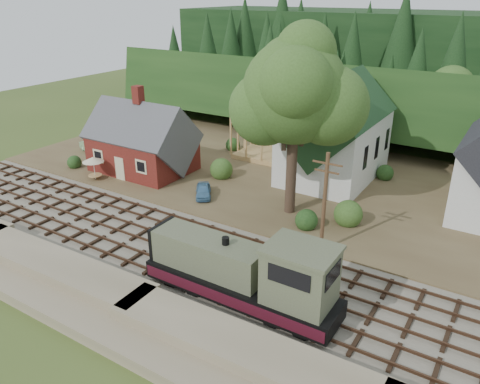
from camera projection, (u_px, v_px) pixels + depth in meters
The scene contains 16 objects.
ground at pixel (204, 258), 34.47m from camera, with size 140.00×140.00×0.00m, color #384C1E.
embankment at pixel (120, 322), 27.87m from camera, with size 64.00×5.00×1.60m, color #7F7259.
railroad_bed at pixel (204, 258), 34.44m from camera, with size 64.00×11.00×0.16m, color #726B5B.
village_flat at pixel (307, 179), 48.40m from camera, with size 64.00×26.00×0.30m, color brown.
hillside at pixel (377, 128), 67.12m from camera, with size 70.00×28.00×8.00m, color #1E3F19.
ridge at pixel (405, 106), 79.55m from camera, with size 80.00×20.00×12.00m, color black.
depot at pixel (142, 144), 49.53m from camera, with size 10.80×7.41×9.00m.
church at pixel (335, 131), 46.73m from camera, with size 8.40×15.17×13.00m.
timber_frame at pixel (275, 132), 53.19m from camera, with size 8.20×6.20×6.99m.
lattice_tower at pixel (300, 65), 55.16m from camera, with size 3.20×3.20×12.12m.
big_tree at pixel (297, 99), 37.18m from camera, with size 10.90×8.40×14.70m.
telegraph_pole_near at pixel (324, 202), 33.42m from camera, with size 2.20×0.28×8.00m.
locomotive at pixel (247, 275), 28.58m from camera, with size 12.64×3.16×5.04m.
car_blue at pixel (203, 191), 43.87m from camera, with size 1.38×3.43×1.17m, color #5185AF.
car_green at pixel (91, 147), 55.82m from camera, with size 1.37×3.94×1.30m, color #82B77F.
patio_set at pixel (93, 160), 47.27m from camera, with size 2.15×2.15×2.39m.
Camera 1 is at (18.00, -23.73, 18.24)m, focal length 35.00 mm.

